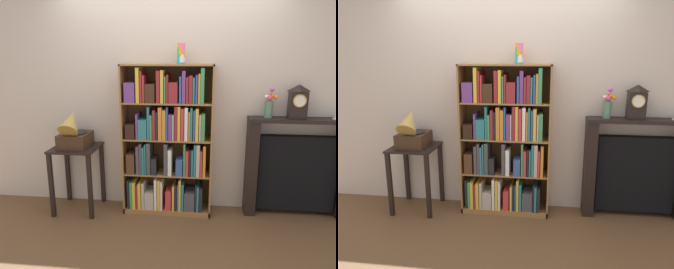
{
  "view_description": "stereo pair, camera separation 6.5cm",
  "coord_description": "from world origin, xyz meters",
  "views": [
    {
      "loc": [
        0.4,
        -3.34,
        1.77
      ],
      "look_at": [
        0.01,
        0.12,
        0.92
      ],
      "focal_mm": 34.23,
      "sensor_mm": 36.0,
      "label": 1
    },
    {
      "loc": [
        0.46,
        -3.33,
        1.77
      ],
      "look_at": [
        0.01,
        0.12,
        0.92
      ],
      "focal_mm": 34.23,
      "sensor_mm": 36.0,
      "label": 2
    }
  ],
  "objects": [
    {
      "name": "ground_plane",
      "position": [
        0.0,
        0.0,
        -0.01
      ],
      "size": [
        8.22,
        6.4,
        0.02
      ],
      "primitive_type": "cube",
      "color": "brown"
    },
    {
      "name": "wall_back",
      "position": [
        0.2,
        0.32,
        1.3
      ],
      "size": [
        5.22,
        0.08,
        2.6
      ],
      "primitive_type": "cube",
      "color": "beige",
      "rests_on": "ground"
    },
    {
      "name": "bookshelf",
      "position": [
        0.0,
        0.11,
        0.79
      ],
      "size": [
        0.99,
        0.33,
        1.69
      ],
      "color": "olive",
      "rests_on": "ground"
    },
    {
      "name": "cup_stack",
      "position": [
        0.14,
        0.15,
        1.8
      ],
      "size": [
        0.09,
        0.09,
        0.21
      ],
      "color": "#28B2B7",
      "rests_on": "bookshelf"
    },
    {
      "name": "side_table_left",
      "position": [
        -1.04,
        0.03,
        0.56
      ],
      "size": [
        0.51,
        0.5,
        0.77
      ],
      "color": "black",
      "rests_on": "ground"
    },
    {
      "name": "gramophone",
      "position": [
        -1.04,
        -0.01,
        0.94
      ],
      "size": [
        0.31,
        0.44,
        0.48
      ],
      "color": "#382316",
      "rests_on": "side_table_left"
    },
    {
      "name": "fireplace_mantel",
      "position": [
        1.45,
        0.19,
        0.55
      ],
      "size": [
        1.13,
        0.23,
        1.12
      ],
      "color": "black",
      "rests_on": "ground"
    },
    {
      "name": "mantel_clock",
      "position": [
        1.38,
        0.16,
        1.3
      ],
      "size": [
        0.18,
        0.14,
        0.36
      ],
      "color": "black",
      "rests_on": "fireplace_mantel"
    },
    {
      "name": "flower_vase",
      "position": [
        1.09,
        0.16,
        1.27
      ],
      "size": [
        0.14,
        0.15,
        0.33
      ],
      "color": "#4C7A60",
      "rests_on": "fireplace_mantel"
    }
  ]
}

